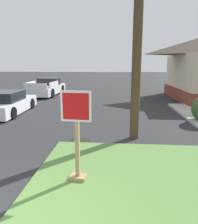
{
  "coord_description": "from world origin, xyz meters",
  "views": [
    {
      "loc": [
        1.87,
        -2.61,
        2.68
      ],
      "look_at": [
        1.27,
        4.73,
        1.05
      ],
      "focal_mm": 34.42,
      "sensor_mm": 36.0,
      "label": 1
    }
  ],
  "objects_px": {
    "parked_sedan_white": "(7,104)",
    "pickup_truck_white": "(47,88)",
    "stop_sign": "(77,139)",
    "manhole_cover": "(80,141)"
  },
  "relations": [
    {
      "from": "pickup_truck_white",
      "to": "parked_sedan_white",
      "type": "bearing_deg",
      "value": -88.88
    },
    {
      "from": "manhole_cover",
      "to": "parked_sedan_white",
      "type": "relative_size",
      "value": 0.15
    },
    {
      "from": "pickup_truck_white",
      "to": "manhole_cover",
      "type": "bearing_deg",
      "value": -67.08
    },
    {
      "from": "stop_sign",
      "to": "pickup_truck_white",
      "type": "height_order",
      "value": "stop_sign"
    },
    {
      "from": "stop_sign",
      "to": "manhole_cover",
      "type": "bearing_deg",
      "value": 99.02
    },
    {
      "from": "parked_sedan_white",
      "to": "pickup_truck_white",
      "type": "relative_size",
      "value": 0.85
    },
    {
      "from": "manhole_cover",
      "to": "stop_sign",
      "type": "bearing_deg",
      "value": -80.98
    },
    {
      "from": "pickup_truck_white",
      "to": "stop_sign",
      "type": "bearing_deg",
      "value": -69.53
    },
    {
      "from": "stop_sign",
      "to": "manhole_cover",
      "type": "relative_size",
      "value": 2.95
    },
    {
      "from": "parked_sedan_white",
      "to": "pickup_truck_white",
      "type": "height_order",
      "value": "pickup_truck_white"
    }
  ]
}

